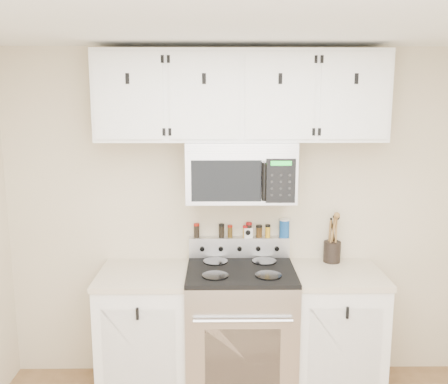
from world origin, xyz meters
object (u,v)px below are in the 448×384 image
Objects in this scene: range at (240,330)px; utensil_crock at (332,250)px; salt_canister at (284,228)px; microwave at (241,171)px.

utensil_crock is (0.70, 0.23, 0.53)m from range.
utensil_crock reaches higher than range.
range is 7.83× the size of salt_canister.
microwave reaches higher than range.
salt_canister is (0.34, 0.16, -0.46)m from microwave.
range is at bearing -140.30° from salt_canister.
microwave is 0.94m from utensil_crock.
microwave is 5.41× the size of salt_canister.
microwave reaches higher than utensil_crock.
microwave is at bearing -155.39° from salt_canister.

